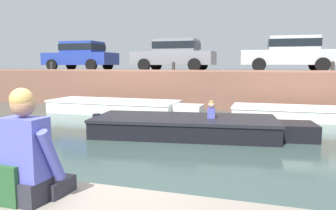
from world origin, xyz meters
name	(u,v)px	position (x,y,z in m)	size (l,w,h in m)	color
ground_plane	(201,139)	(0.00, 5.62, 0.00)	(400.00, 400.00, 0.00)	#384C47
far_quay_wall	(236,87)	(0.00, 14.23, 0.83)	(60.00, 6.00, 1.65)	brown
far_wall_coping	(229,71)	(0.00, 11.35, 1.69)	(60.00, 0.24, 0.08)	#925F4C
boat_moored_west_white	(120,107)	(-4.15, 9.29, 0.26)	(6.34, 1.89, 0.52)	white
boat_moored_central_white	(301,113)	(2.77, 9.70, 0.23)	(5.24, 1.63, 0.46)	white
motorboat_passing	(193,126)	(-0.30, 5.93, 0.26)	(6.09, 2.66, 1.00)	black
car_leftmost_blue	(81,55)	(-8.18, 12.95, 2.50)	(3.84, 1.94, 1.54)	#233893
car_left_inner_grey	(175,54)	(-2.87, 12.95, 2.50)	(4.00, 2.00, 1.54)	slate
car_centre_silver	(290,52)	(2.46, 12.96, 2.50)	(4.16, 2.03, 1.54)	#B7BABC
mooring_bollard_west	(52,66)	(-8.99, 11.48, 1.89)	(0.15, 0.15, 0.45)	#2D2B28
mooring_bollard_mid	(173,66)	(-2.52, 11.48, 1.89)	(0.15, 0.15, 0.45)	#2D2B28
mooring_bollard_east	(333,66)	(3.98, 11.48, 1.89)	(0.15, 0.15, 0.45)	#2D2B28
person_seated_right	(30,158)	(-0.22, -0.51, 1.15)	(0.54, 0.54, 0.96)	#282833
backpack_on_ledge	(11,183)	(-0.34, -0.60, 0.95)	(0.28, 0.24, 0.41)	#234C28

